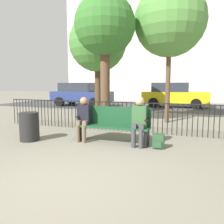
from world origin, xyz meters
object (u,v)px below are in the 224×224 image
at_px(tree_0, 98,44).
at_px(trash_bin, 29,127).
at_px(park_bench, 113,123).
at_px(seated_person_1, 139,118).
at_px(tree_2, 170,21).
at_px(tree_1, 105,27).
at_px(parked_car_2, 174,94).
at_px(backpack, 158,141).
at_px(parked_car_1, 81,94).
at_px(seated_person_0, 84,116).

relative_size(tree_0, trash_bin, 6.50).
relative_size(park_bench, seated_person_1, 1.58).
height_order(seated_person_1, tree_2, tree_2).
distance_m(tree_1, parked_car_2, 8.34).
relative_size(seated_person_1, trash_bin, 1.59).
distance_m(park_bench, tree_1, 3.89).
relative_size(backpack, tree_0, 0.07).
bearing_deg(tree_0, tree_2, -20.88).
xyz_separation_m(seated_person_1, parked_car_1, (-6.14, 8.68, 0.16)).
height_order(parked_car_2, trash_bin, parked_car_2).
height_order(backpack, trash_bin, trash_bin).
relative_size(seated_person_1, backpack, 3.50).
bearing_deg(trash_bin, park_bench, 15.35).
distance_m(tree_1, trash_bin, 4.34).
relative_size(seated_person_1, tree_2, 0.23).
xyz_separation_m(seated_person_0, backpack, (1.96, -0.05, -0.49)).
relative_size(tree_2, parked_car_1, 1.24).
relative_size(seated_person_0, tree_1, 0.25).
xyz_separation_m(backpack, parked_car_2, (-0.38, 10.07, 0.67)).
distance_m(seated_person_1, backpack, 0.70).
distance_m(tree_2, trash_bin, 6.29).
distance_m(seated_person_1, trash_bin, 2.92).
bearing_deg(park_bench, trash_bin, -164.65).
xyz_separation_m(tree_2, parked_car_1, (-6.44, 4.97, -3.02)).
distance_m(tree_0, tree_1, 3.09).
height_order(tree_0, parked_car_1, tree_0).
bearing_deg(parked_car_1, tree_1, -55.58).
bearing_deg(parked_car_2, trash_bin, -105.81).
relative_size(park_bench, parked_car_1, 0.46).
bearing_deg(parked_car_2, parked_car_1, -167.92).
xyz_separation_m(parked_car_1, trash_bin, (3.27, -9.14, -0.46)).
xyz_separation_m(park_bench, parked_car_2, (0.81, 9.89, 0.34)).
xyz_separation_m(seated_person_1, trash_bin, (-2.87, -0.46, -0.30)).
bearing_deg(park_bench, parked_car_1, 122.42).
xyz_separation_m(tree_0, tree_1, (1.46, -2.73, 0.01)).
relative_size(seated_person_0, backpack, 3.38).
relative_size(parked_car_1, parked_car_2, 1.00).
bearing_deg(seated_person_0, seated_person_1, 0.10).
relative_size(tree_0, parked_car_2, 1.17).
height_order(backpack, tree_2, tree_2).
bearing_deg(tree_0, seated_person_1, -57.29).
bearing_deg(trash_bin, parked_car_2, 74.19).
relative_size(parked_car_2, trash_bin, 5.54).
height_order(seated_person_1, trash_bin, seated_person_1).
relative_size(tree_1, parked_car_1, 1.11).
height_order(parked_car_1, trash_bin, parked_car_1).
bearing_deg(seated_person_0, tree_2, 64.38).
bearing_deg(backpack, seated_person_1, 173.67).
bearing_deg(seated_person_1, seated_person_0, -179.90).
relative_size(seated_person_1, tree_1, 0.26).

